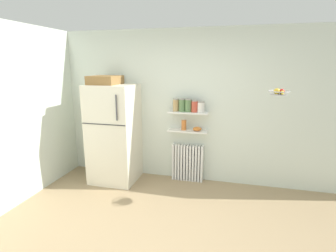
% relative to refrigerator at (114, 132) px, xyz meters
% --- Properties ---
extents(ground_plane, '(7.04, 7.04, 0.00)m').
position_rel_refrigerator_xyz_m(ground_plane, '(1.19, -1.14, -0.88)').
color(ground_plane, '#9E8460').
extents(back_wall, '(7.04, 0.10, 2.60)m').
position_rel_refrigerator_xyz_m(back_wall, '(1.19, 0.41, 0.42)').
color(back_wall, silver).
rests_on(back_wall, ground_plane).
extents(side_wall_left, '(0.10, 4.80, 2.60)m').
position_rel_refrigerator_xyz_m(side_wall_left, '(-1.06, -1.04, 0.42)').
color(side_wall_left, silver).
rests_on(side_wall_left, ground_plane).
extents(refrigerator, '(0.77, 0.75, 1.84)m').
position_rel_refrigerator_xyz_m(refrigerator, '(0.00, 0.00, 0.00)').
color(refrigerator, silver).
rests_on(refrigerator, ground_plane).
extents(radiator, '(0.55, 0.12, 0.65)m').
position_rel_refrigerator_xyz_m(radiator, '(1.25, 0.28, -0.55)').
color(radiator, white).
rests_on(radiator, ground_plane).
extents(wall_shelf_lower, '(0.67, 0.22, 0.02)m').
position_rel_refrigerator_xyz_m(wall_shelf_lower, '(1.25, 0.25, 0.04)').
color(wall_shelf_lower, white).
extents(wall_shelf_upper, '(0.67, 0.22, 0.02)m').
position_rel_refrigerator_xyz_m(wall_shelf_upper, '(1.25, 0.25, 0.36)').
color(wall_shelf_upper, white).
extents(storage_jar_0, '(0.10, 0.10, 0.21)m').
position_rel_refrigerator_xyz_m(storage_jar_0, '(1.04, 0.25, 0.47)').
color(storage_jar_0, tan).
rests_on(storage_jar_0, wall_shelf_upper).
extents(storage_jar_1, '(0.11, 0.11, 0.22)m').
position_rel_refrigerator_xyz_m(storage_jar_1, '(1.15, 0.25, 0.48)').
color(storage_jar_1, '#5B7F4C').
rests_on(storage_jar_1, wall_shelf_upper).
extents(storage_jar_2, '(0.11, 0.11, 0.22)m').
position_rel_refrigerator_xyz_m(storage_jar_2, '(1.25, 0.25, 0.48)').
color(storage_jar_2, '#5B7F4C').
rests_on(storage_jar_2, wall_shelf_upper).
extents(storage_jar_3, '(0.11, 0.11, 0.20)m').
position_rel_refrigerator_xyz_m(storage_jar_3, '(1.36, 0.25, 0.47)').
color(storage_jar_3, '#C64C38').
rests_on(storage_jar_3, wall_shelf_upper).
extents(storage_jar_4, '(0.12, 0.12, 0.18)m').
position_rel_refrigerator_xyz_m(storage_jar_4, '(1.47, 0.25, 0.46)').
color(storage_jar_4, silver).
rests_on(storage_jar_4, wall_shelf_upper).
extents(vase, '(0.08, 0.08, 0.17)m').
position_rel_refrigerator_xyz_m(vase, '(1.18, 0.25, 0.13)').
color(vase, '#CC7033').
rests_on(vase, wall_shelf_lower).
extents(shelf_bowl, '(0.15, 0.15, 0.07)m').
position_rel_refrigerator_xyz_m(shelf_bowl, '(1.42, 0.25, 0.08)').
color(shelf_bowl, orange).
rests_on(shelf_bowl, wall_shelf_lower).
extents(hanging_fruit_basket, '(0.28, 0.28, 0.09)m').
position_rel_refrigerator_xyz_m(hanging_fruit_basket, '(2.57, -0.25, 0.78)').
color(hanging_fruit_basket, '#B2B2B7').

